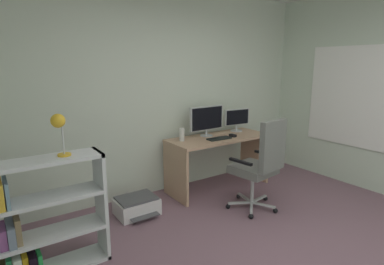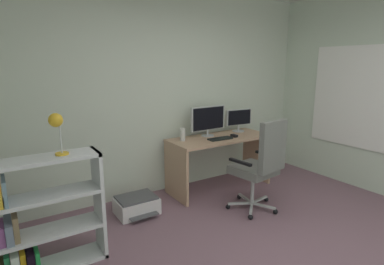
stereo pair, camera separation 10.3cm
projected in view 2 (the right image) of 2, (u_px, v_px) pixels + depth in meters
wall_back at (165, 92)px, 4.28m from camera, size 4.71×0.10×2.76m
window_pane at (352, 97)px, 4.48m from camera, size 0.01×1.11×1.35m
window_frame at (352, 97)px, 4.47m from camera, size 0.02×1.19×1.43m
desk at (220, 151)px, 4.43m from camera, size 1.48×0.60×0.76m
monitor_main at (208, 119)px, 4.39m from camera, size 0.57×0.18×0.43m
monitor_secondary at (239, 119)px, 4.70m from camera, size 0.43×0.18×0.34m
keyboard at (220, 139)px, 4.24m from camera, size 0.34×0.14×0.02m
computer_mouse at (234, 136)px, 4.39m from camera, size 0.06×0.10×0.03m
desktop_speaker at (183, 135)px, 4.15m from camera, size 0.07×0.07×0.17m
office_chair at (261, 163)px, 3.69m from camera, size 0.62×0.65×1.15m
bookshelf at (31, 223)px, 2.61m from camera, size 0.95×0.29×1.01m
desk_lamp at (56, 124)px, 2.58m from camera, size 0.14×0.12×0.36m
printer at (137, 205)px, 3.75m from camera, size 0.48×0.46×0.22m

